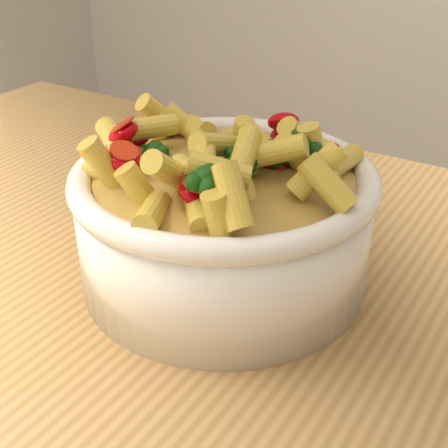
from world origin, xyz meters
The scene contains 3 objects.
table centered at (0.00, 0.00, 0.80)m, with size 1.20×0.80×0.90m.
serving_bowl centered at (0.03, 0.03, 0.96)m, with size 0.27×0.27×0.12m.
pasta_salad centered at (0.03, 0.03, 1.03)m, with size 0.21×0.21×0.05m.
Camera 1 is at (0.29, -0.38, 1.23)m, focal length 50.00 mm.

